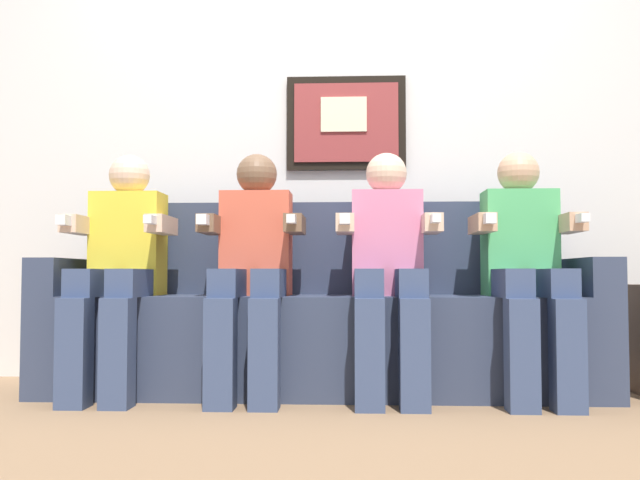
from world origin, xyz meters
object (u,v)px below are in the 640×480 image
at_px(person_leftmost, 120,261).
at_px(person_right_center, 388,261).
at_px(person_left_center, 253,261).
at_px(couch, 322,325).
at_px(person_rightmost, 526,261).

height_order(person_leftmost, person_right_center, same).
xyz_separation_m(person_left_center, person_right_center, (0.61, 0.00, 0.00)).
bearing_deg(person_right_center, person_leftmost, 180.00).
distance_m(couch, person_left_center, 0.45).
bearing_deg(person_right_center, person_rightmost, 0.00).
bearing_deg(person_leftmost, person_right_center, 0.00).
height_order(couch, person_left_center, person_left_center).
distance_m(person_left_center, person_rightmost, 1.21).
bearing_deg(person_left_center, person_rightmost, 0.00).
relative_size(person_left_center, person_right_center, 1.00).
bearing_deg(person_left_center, person_leftmost, 180.00).
xyz_separation_m(couch, person_leftmost, (-0.91, -0.17, 0.29)).
xyz_separation_m(couch, person_rightmost, (0.91, -0.17, 0.29)).
distance_m(person_right_center, person_rightmost, 0.61).
bearing_deg(person_right_center, couch, 150.81).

